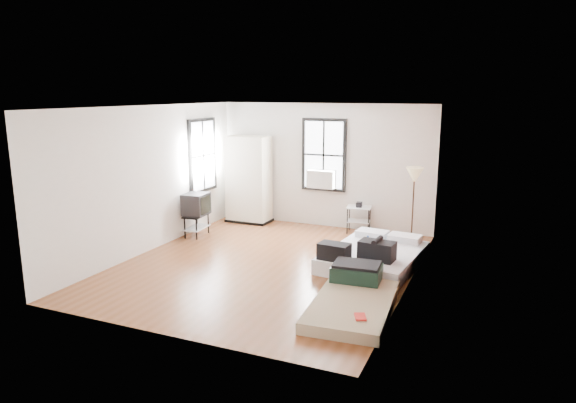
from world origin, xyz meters
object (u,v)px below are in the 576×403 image
at_px(floor_lamp, 414,179).
at_px(tv_stand, 196,206).
at_px(mattress_bare, 354,296).
at_px(wardrobe, 249,180).
at_px(side_table, 359,212).
at_px(mattress_main, 373,255).

height_order(floor_lamp, tv_stand, floor_lamp).
xyz_separation_m(mattress_bare, tv_stand, (-4.13, 2.21, 0.53)).
height_order(wardrobe, floor_lamp, wardrobe).
bearing_deg(floor_lamp, mattress_bare, -94.05).
bearing_deg(mattress_bare, side_table, 100.34).
xyz_separation_m(wardrobe, floor_lamp, (3.91, -0.40, 0.33)).
bearing_deg(mattress_bare, tv_stand, 147.64).
relative_size(mattress_main, wardrobe, 1.07).
distance_m(side_table, floor_lamp, 1.59).
distance_m(mattress_main, floor_lamp, 1.98).
relative_size(mattress_bare, floor_lamp, 1.33).
distance_m(mattress_main, side_table, 2.19).
xyz_separation_m(mattress_main, side_table, (-0.82, 2.01, 0.28)).
bearing_deg(side_table, mattress_main, -67.67).
height_order(side_table, tv_stand, tv_stand).
relative_size(mattress_main, mattress_bare, 1.03).
bearing_deg(mattress_main, side_table, 117.95).
bearing_deg(tv_stand, mattress_main, -10.74).
xyz_separation_m(wardrobe, side_table, (2.67, 0.07, -0.55)).
relative_size(side_table, floor_lamp, 0.43).
bearing_deg(mattress_bare, mattress_main, 91.11).
height_order(mattress_bare, side_table, side_table).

